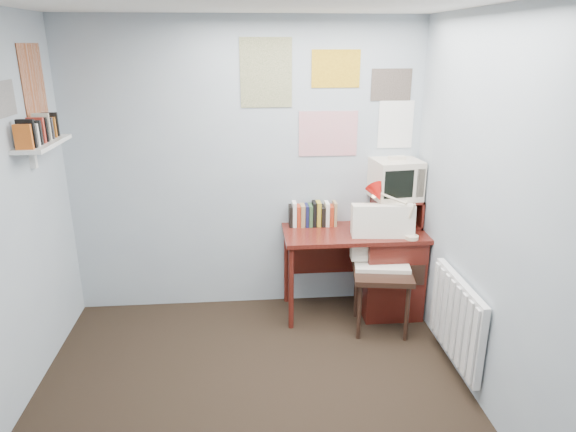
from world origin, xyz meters
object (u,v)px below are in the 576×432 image
object	(u,v)px
desk	(383,268)
desk_lamp	(414,216)
crt_tv	(396,177)
tv_riser	(396,212)
wall_shelf	(43,144)
desk_chair	(382,274)
radiator	(457,319)

from	to	relation	value
desk	desk_lamp	xyz separation A→B (m)	(0.16, -0.22, 0.55)
desk_lamp	crt_tv	bearing A→B (deg)	106.42
desk_lamp	tv_riser	size ratio (longest dim) A/B	0.98
crt_tv	wall_shelf	world-z (taller)	wall_shelf
tv_riser	wall_shelf	size ratio (longest dim) A/B	0.65
tv_riser	crt_tv	size ratio (longest dim) A/B	1.04
desk_lamp	crt_tv	size ratio (longest dim) A/B	1.02
desk_chair	tv_riser	size ratio (longest dim) A/B	2.50
radiator	wall_shelf	distance (m)	3.15
desk	tv_riser	bearing A→B (deg)	42.96
desk_chair	crt_tv	size ratio (longest dim) A/B	2.59
tv_riser	crt_tv	world-z (taller)	crt_tv
tv_riser	desk_chair	bearing A→B (deg)	-116.67
desk_lamp	tv_riser	bearing A→B (deg)	103.48
desk_chair	wall_shelf	world-z (taller)	wall_shelf
radiator	desk_lamp	bearing A→B (deg)	100.26
desk_lamp	radiator	xyz separation A→B (m)	(0.13, -0.71, -0.54)
crt_tv	radiator	world-z (taller)	crt_tv
crt_tv	radiator	size ratio (longest dim) A/B	0.48
desk	tv_riser	size ratio (longest dim) A/B	3.00
desk_lamp	wall_shelf	distance (m)	2.82
tv_riser	wall_shelf	world-z (taller)	wall_shelf
tv_riser	crt_tv	bearing A→B (deg)	136.23
desk_lamp	tv_riser	distance (m)	0.34
tv_riser	crt_tv	distance (m)	0.31
desk	crt_tv	bearing A→B (deg)	53.16
tv_riser	wall_shelf	bearing A→B (deg)	-169.68
tv_riser	radiator	xyz separation A→B (m)	(0.17, -1.04, -0.47)
desk_chair	tv_riser	world-z (taller)	tv_riser
desk_chair	tv_riser	xyz separation A→B (m)	(0.21, 0.42, 0.39)
desk_lamp	tv_riser	xyz separation A→B (m)	(-0.04, 0.33, -0.07)
desk	crt_tv	xyz separation A→B (m)	(0.10, 0.13, 0.79)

